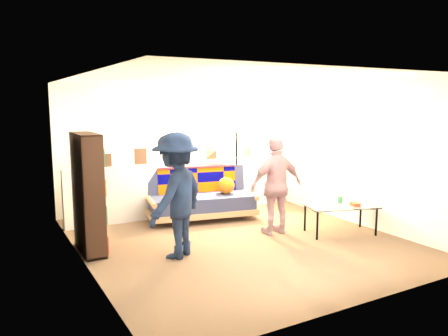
% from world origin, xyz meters
% --- Properties ---
extents(ground, '(5.00, 5.00, 0.00)m').
position_xyz_m(ground, '(0.00, 0.00, 0.00)').
color(ground, brown).
rests_on(ground, ground).
extents(room_shell, '(4.60, 5.05, 2.45)m').
position_xyz_m(room_shell, '(0.00, 0.47, 1.67)').
color(room_shell, silver).
rests_on(room_shell, ground).
extents(half_wall_ledge, '(4.45, 0.15, 1.00)m').
position_xyz_m(half_wall_ledge, '(0.00, 1.80, 0.50)').
color(half_wall_ledge, silver).
rests_on(half_wall_ledge, ground).
extents(ledge_decor, '(2.97, 0.02, 0.45)m').
position_xyz_m(ledge_decor, '(-0.23, 1.78, 1.18)').
color(ledge_decor, brown).
rests_on(ledge_decor, half_wall_ledge).
extents(futon_sofa, '(2.04, 1.23, 0.82)m').
position_xyz_m(futon_sofa, '(0.07, 1.37, 0.38)').
color(futon_sofa, tan).
rests_on(futon_sofa, ground).
extents(bookshelf, '(0.28, 0.83, 1.66)m').
position_xyz_m(bookshelf, '(-2.08, 0.52, 0.78)').
color(bookshelf, black).
rests_on(bookshelf, ground).
extents(coffee_table, '(1.23, 0.90, 0.57)m').
position_xyz_m(coffee_table, '(1.61, -0.53, 0.43)').
color(coffee_table, black).
rests_on(coffee_table, ground).
extents(floor_lamp, '(0.37, 0.29, 1.61)m').
position_xyz_m(floor_lamp, '(0.91, 1.56, 1.14)').
color(floor_lamp, black).
rests_on(floor_lamp, ground).
extents(person_left, '(1.25, 1.15, 1.69)m').
position_xyz_m(person_left, '(-1.09, -0.24, 0.84)').
color(person_left, black).
rests_on(person_left, ground).
extents(person_right, '(0.92, 0.41, 1.56)m').
position_xyz_m(person_right, '(0.70, -0.05, 0.78)').
color(person_right, pink).
rests_on(person_right, ground).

